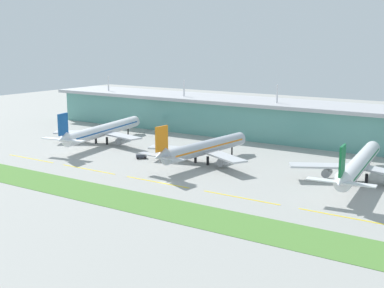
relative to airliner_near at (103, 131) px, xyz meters
The scene contains 12 objects.
ground_plane 79.93m from the airliner_near, 31.17° to the right, with size 600.00×600.00×0.00m, color #9E9E99.
terminal_building 89.85m from the airliner_near, 40.61° to the left, with size 288.00×34.00×28.26m.
airliner_near is the anchor object (origin of this frame).
airliner_middle 64.23m from the airliner_near, ahead, with size 48.58×60.86×18.90m.
airliner_far 125.13m from the airliner_near, ahead, with size 48.51×70.95×18.90m.
taxiway_stripe_west 42.64m from the airliner_near, 93.86° to the right, with size 28.00×0.70×0.04m, color yellow.
taxiway_stripe_mid_west 52.74m from the airliner_near, 53.46° to the right, with size 28.00×0.70×0.04m, color yellow.
taxiway_stripe_centre 77.82m from the airliner_near, 32.84° to the right, with size 28.00×0.70×0.04m, color yellow.
taxiway_stripe_mid_east 107.90m from the airliner_near, 22.98° to the right, with size 28.00×0.70×0.04m, color yellow.
taxiway_stripe_east 139.79m from the airliner_near, 17.53° to the right, with size 28.00×0.70×0.04m, color yellow.
grass_verge 93.98m from the airliner_near, 43.37° to the right, with size 300.00×18.00×0.10m, color #518438.
pushback_tug 40.04m from the airliner_near, 22.99° to the right, with size 4.84×4.77×1.85m.
Camera 1 is at (107.61, -145.05, 50.42)m, focal length 48.96 mm.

